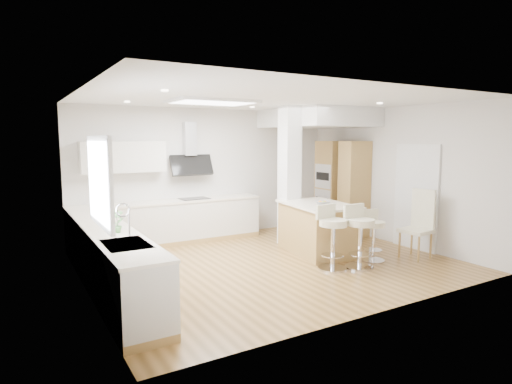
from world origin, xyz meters
TOP-DOWN VIEW (x-y plane):
  - ground at (0.00, 0.00)m, footprint 6.00×6.00m
  - ceiling at (0.00, 0.00)m, footprint 6.00×5.00m
  - wall_back at (0.00, 2.50)m, footprint 6.00×0.04m
  - wall_left at (-3.00, 0.00)m, footprint 0.04×5.00m
  - wall_right at (3.00, 0.00)m, footprint 0.04×5.00m
  - skylight at (-0.79, 0.60)m, footprint 4.10×2.10m
  - window_left at (-2.96, -0.90)m, footprint 0.06×1.28m
  - doorway_right at (2.97, -0.60)m, footprint 0.05×1.00m
  - counter_left at (-2.70, 0.23)m, footprint 0.63×4.50m
  - counter_back at (-0.91, 2.22)m, footprint 3.62×0.63m
  - pillar at (1.05, 0.95)m, footprint 0.35×0.35m
  - soffit at (2.10, 1.40)m, footprint 1.78×2.20m
  - oven_column at (2.68, 1.23)m, footprint 0.63×1.21m
  - peninsula at (1.13, 0.12)m, footprint 1.22×1.68m
  - bar_stool_a at (0.68, -0.81)m, footprint 0.53×0.53m
  - bar_stool_b at (1.12, -0.99)m, footprint 0.49×0.49m
  - bar_stool_c at (1.62, -0.81)m, footprint 0.48×0.48m
  - dining_chair at (2.53, -1.05)m, footprint 0.54×0.54m

SIDE VIEW (x-z plane):
  - ground at x=0.00m, z-range 0.00..0.00m
  - ceiling at x=0.00m, z-range -0.01..0.01m
  - counter_left at x=-2.70m, z-range -0.22..1.13m
  - peninsula at x=1.13m, z-range -0.03..0.99m
  - bar_stool_c at x=1.62m, z-range 0.06..0.96m
  - bar_stool_b at x=1.12m, z-range 0.07..1.13m
  - bar_stool_a at x=0.68m, z-range 0.07..1.13m
  - dining_chair at x=2.53m, z-range 0.04..1.28m
  - counter_back at x=-0.91m, z-range -0.55..1.95m
  - doorway_right at x=2.97m, z-range -0.05..2.05m
  - oven_column at x=2.68m, z-range 0.00..2.10m
  - wall_back at x=0.00m, z-range 0.00..2.80m
  - wall_left at x=-3.00m, z-range 0.00..2.80m
  - wall_right at x=3.00m, z-range 0.00..2.80m
  - pillar at x=1.05m, z-range 0.00..2.80m
  - window_left at x=-2.96m, z-range 1.16..2.23m
  - soffit at x=2.10m, z-range 2.40..2.80m
  - skylight at x=-0.79m, z-range 2.74..2.80m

